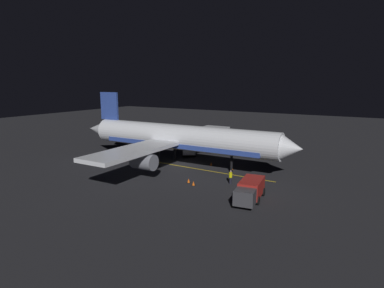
% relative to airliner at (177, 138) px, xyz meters
% --- Properties ---
extents(ground_plane, '(180.00, 180.00, 0.20)m').
position_rel_airliner_xyz_m(ground_plane, '(-0.01, 0.59, -4.24)').
color(ground_plane, black).
extents(apron_guide_stripe, '(1.07, 21.77, 0.01)m').
position_rel_airliner_xyz_m(apron_guide_stripe, '(0.50, 4.59, -4.13)').
color(apron_guide_stripe, gold).
rests_on(apron_guide_stripe, ground_plane).
extents(airliner, '(32.86, 36.77, 10.77)m').
position_rel_airliner_xyz_m(airliner, '(0.00, 0.00, 0.00)').
color(airliner, white).
rests_on(airliner, ground_plane).
extents(baggage_truck, '(6.19, 2.91, 2.17)m').
position_rel_airliner_xyz_m(baggage_truck, '(8.85, 14.97, -2.98)').
color(baggage_truck, maroon).
rests_on(baggage_truck, ground_plane).
extents(catering_truck, '(5.91, 4.64, 2.37)m').
position_rel_airliner_xyz_m(catering_truck, '(-7.02, -2.08, -2.92)').
color(catering_truck, silver).
rests_on(catering_truck, ground_plane).
extents(ground_crew_worker, '(0.40, 0.40, 1.74)m').
position_rel_airliner_xyz_m(ground_crew_worker, '(4.55, 10.82, -3.25)').
color(ground_crew_worker, black).
rests_on(ground_crew_worker, ground_plane).
extents(traffic_cone_near_left, '(0.50, 0.50, 0.55)m').
position_rel_airliner_xyz_m(traffic_cone_near_left, '(-1.63, 8.33, -3.89)').
color(traffic_cone_near_left, '#EA590F').
rests_on(traffic_cone_near_left, ground_plane).
extents(traffic_cone_near_right, '(0.50, 0.50, 0.55)m').
position_rel_airliner_xyz_m(traffic_cone_near_right, '(6.74, 6.08, -3.89)').
color(traffic_cone_near_right, '#EA590F').
rests_on(traffic_cone_near_right, ground_plane).
extents(traffic_cone_under_wing, '(0.50, 0.50, 0.55)m').
position_rel_airliner_xyz_m(traffic_cone_under_wing, '(7.39, 7.17, -3.89)').
color(traffic_cone_under_wing, '#EA590F').
rests_on(traffic_cone_under_wing, ground_plane).
extents(traffic_cone_far, '(0.50, 0.50, 0.55)m').
position_rel_airliner_xyz_m(traffic_cone_far, '(-2.22, 4.64, -3.89)').
color(traffic_cone_far, '#EA590F').
rests_on(traffic_cone_far, ground_plane).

